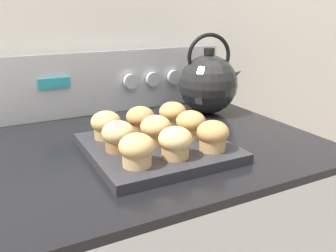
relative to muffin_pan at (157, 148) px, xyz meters
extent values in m
cube|color=white|center=(0.02, 0.44, 0.28)|extent=(8.00, 0.05, 2.40)
cube|color=black|center=(0.02, 0.09, -0.02)|extent=(0.78, 0.66, 0.02)
cube|color=#B7BABF|center=(0.02, 0.39, 0.08)|extent=(0.77, 0.05, 0.19)
cube|color=teal|center=(-0.15, 0.36, 0.10)|extent=(0.09, 0.01, 0.03)
cylinder|color=#B7BABF|center=(0.08, 0.35, 0.08)|extent=(0.05, 0.02, 0.05)
cylinder|color=#B7BABF|center=(0.16, 0.35, 0.08)|extent=(0.05, 0.02, 0.05)
cylinder|color=#B7BABF|center=(0.23, 0.35, 0.08)|extent=(0.05, 0.02, 0.05)
cylinder|color=#B7BABF|center=(0.31, 0.35, 0.08)|extent=(0.05, 0.02, 0.05)
cube|color=#28282D|center=(0.00, 0.00, 0.00)|extent=(0.30, 0.30, 0.02)
cylinder|color=tan|center=(-0.09, -0.09, 0.03)|extent=(0.06, 0.06, 0.03)
ellipsoid|color=tan|center=(-0.09, -0.09, 0.05)|extent=(0.07, 0.07, 0.05)
cylinder|color=tan|center=(0.00, -0.09, 0.03)|extent=(0.06, 0.06, 0.03)
ellipsoid|color=tan|center=(0.00, -0.09, 0.05)|extent=(0.07, 0.07, 0.05)
cylinder|color=tan|center=(0.09, -0.09, 0.03)|extent=(0.06, 0.06, 0.03)
ellipsoid|color=#B2844C|center=(0.09, -0.09, 0.05)|extent=(0.07, 0.07, 0.05)
cylinder|color=olive|center=(-0.09, 0.00, 0.03)|extent=(0.06, 0.06, 0.03)
ellipsoid|color=tan|center=(-0.09, 0.00, 0.05)|extent=(0.07, 0.07, 0.05)
cylinder|color=#A37A4C|center=(0.00, 0.00, 0.03)|extent=(0.06, 0.06, 0.03)
ellipsoid|color=tan|center=(0.00, 0.00, 0.05)|extent=(0.07, 0.07, 0.05)
cylinder|color=tan|center=(0.09, 0.00, 0.03)|extent=(0.06, 0.06, 0.03)
ellipsoid|color=tan|center=(0.09, 0.00, 0.05)|extent=(0.07, 0.07, 0.05)
cylinder|color=tan|center=(-0.09, 0.09, 0.03)|extent=(0.06, 0.06, 0.03)
ellipsoid|color=tan|center=(-0.09, 0.09, 0.05)|extent=(0.07, 0.07, 0.05)
cylinder|color=#A37A4C|center=(0.00, 0.09, 0.03)|extent=(0.06, 0.06, 0.03)
ellipsoid|color=#B2844C|center=(0.00, 0.09, 0.05)|extent=(0.07, 0.07, 0.05)
cylinder|color=#A37A4C|center=(0.09, 0.09, 0.03)|extent=(0.06, 0.06, 0.03)
ellipsoid|color=tan|center=(0.09, 0.09, 0.05)|extent=(0.07, 0.07, 0.05)
sphere|color=black|center=(0.28, 0.22, 0.08)|extent=(0.18, 0.18, 0.18)
cylinder|color=black|center=(0.28, 0.22, 0.18)|extent=(0.03, 0.03, 0.02)
cone|color=black|center=(0.36, 0.20, 0.10)|extent=(0.08, 0.05, 0.06)
torus|color=black|center=(0.28, 0.22, 0.16)|extent=(0.14, 0.04, 0.14)
camera|label=1|loc=(-0.32, -0.67, 0.30)|focal=38.00mm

